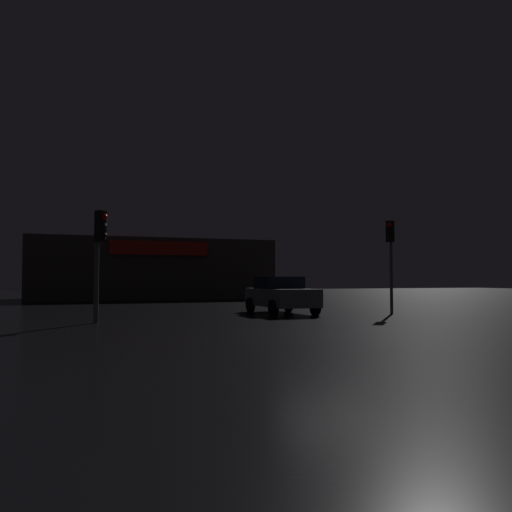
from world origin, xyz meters
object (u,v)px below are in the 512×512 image
object	(u,v)px
traffic_signal_main	(390,245)
car_near	(281,295)
store_building	(151,269)
traffic_signal_opposite	(99,245)

from	to	relation	value
traffic_signal_main	car_near	distance (m)	4.98
store_building	traffic_signal_main	xyz separation A→B (m)	(6.41, -21.74, 0.66)
traffic_signal_opposite	car_near	xyz separation A→B (m)	(7.53, 2.44, -1.79)
store_building	traffic_signal_main	size ratio (longest dim) A/B	4.49
store_building	car_near	distance (m)	19.97
traffic_signal_main	car_near	world-z (taller)	traffic_signal_main
traffic_signal_main	store_building	bearing A→B (deg)	106.43
store_building	car_near	world-z (taller)	store_building
store_building	car_near	xyz separation A→B (m)	(2.31, -19.79, -1.39)
traffic_signal_opposite	car_near	distance (m)	8.11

